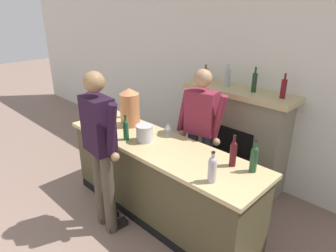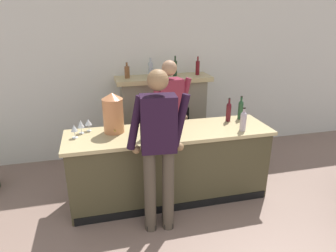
# 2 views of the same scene
# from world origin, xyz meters

# --- Properties ---
(wall_back_panel) EXTENTS (12.00, 0.07, 2.75)m
(wall_back_panel) POSITION_xyz_m (0.00, 4.40, 1.38)
(wall_back_panel) COLOR silver
(wall_back_panel) RESTS_ON ground_plane
(bar_counter) EXTENTS (2.56, 0.72, 0.95)m
(bar_counter) POSITION_xyz_m (-0.14, 2.85, 0.48)
(bar_counter) COLOR #474028
(bar_counter) RESTS_ON ground_plane
(fireplace_stone) EXTENTS (1.52, 0.52, 1.69)m
(fireplace_stone) POSITION_xyz_m (0.07, 4.14, 0.70)
(fireplace_stone) COLOR gray
(fireplace_stone) RESTS_ON ground_plane
(potted_plant_corner) EXTENTS (0.42, 0.39, 0.74)m
(potted_plant_corner) POSITION_xyz_m (-2.60, 3.65, 0.28)
(potted_plant_corner) COLOR #4C4E38
(potted_plant_corner) RESTS_ON ground_plane
(person_customer) EXTENTS (0.66, 0.33, 1.83)m
(person_customer) POSITION_xyz_m (-0.41, 2.27, 1.02)
(person_customer) COLOR #4A3F33
(person_customer) RESTS_ON ground_plane
(person_bartender) EXTENTS (0.65, 0.36, 1.73)m
(person_bartender) POSITION_xyz_m (-0.00, 3.42, 0.96)
(person_bartender) COLOR #3A3745
(person_bartender) RESTS_ON ground_plane
(copper_dispenser) EXTENTS (0.25, 0.29, 0.49)m
(copper_dispenser) POSITION_xyz_m (-0.82, 2.99, 1.20)
(copper_dispenser) COLOR #D0814F
(copper_dispenser) RESTS_ON bar_counter
(ice_bucket_steel) EXTENTS (0.20, 0.20, 0.19)m
(ice_bucket_steel) POSITION_xyz_m (-0.32, 2.80, 1.05)
(ice_bucket_steel) COLOR silver
(ice_bucket_steel) RESTS_ON bar_counter
(wine_bottle_riesling_slim) EXTENTS (0.07, 0.07, 0.33)m
(wine_bottle_riesling_slim) POSITION_xyz_m (0.91, 3.06, 1.09)
(wine_bottle_riesling_slim) COLOR #214829
(wine_bottle_riesling_slim) RESTS_ON bar_counter
(wine_bottle_burgundy_dark) EXTENTS (0.06, 0.06, 0.30)m
(wine_bottle_burgundy_dark) POSITION_xyz_m (-0.50, 2.67, 1.08)
(wine_bottle_burgundy_dark) COLOR #16552E
(wine_bottle_burgundy_dark) RESTS_ON bar_counter
(wine_bottle_rose_blush) EXTENTS (0.08, 0.08, 0.30)m
(wine_bottle_rose_blush) POSITION_xyz_m (0.74, 2.65, 1.08)
(wine_bottle_rose_blush) COLOR #B3A6B0
(wine_bottle_rose_blush) RESTS_ON bar_counter
(wine_bottle_port_short) EXTENTS (0.07, 0.07, 0.32)m
(wine_bottle_port_short) POSITION_xyz_m (0.71, 3.02, 1.09)
(wine_bottle_port_short) COLOR #4C1018
(wine_bottle_port_short) RESTS_ON bar_counter
(wine_glass_front_right) EXTENTS (0.09, 0.09, 0.16)m
(wine_glass_front_right) POSITION_xyz_m (-0.23, 3.09, 1.07)
(wine_glass_front_right) COLOR silver
(wine_glass_front_right) RESTS_ON bar_counter
(wine_glass_near_bucket) EXTENTS (0.08, 0.08, 0.17)m
(wine_glass_near_bucket) POSITION_xyz_m (-1.21, 3.04, 1.07)
(wine_glass_near_bucket) COLOR silver
(wine_glass_near_bucket) RESTS_ON bar_counter
(wine_glass_front_left) EXTENTS (0.09, 0.09, 0.16)m
(wine_glass_front_left) POSITION_xyz_m (-1.12, 3.10, 1.06)
(wine_glass_front_left) COLOR silver
(wine_glass_front_left) RESTS_ON bar_counter
(wine_glass_by_dispenser) EXTENTS (0.08, 0.08, 0.15)m
(wine_glass_by_dispenser) POSITION_xyz_m (-0.43, 2.96, 1.05)
(wine_glass_by_dispenser) COLOR silver
(wine_glass_by_dispenser) RESTS_ON bar_counter
(wine_glass_mid_counter) EXTENTS (0.08, 0.08, 0.16)m
(wine_glass_mid_counter) POSITION_xyz_m (-1.28, 2.91, 1.06)
(wine_glass_mid_counter) COLOR silver
(wine_glass_mid_counter) RESTS_ON bar_counter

